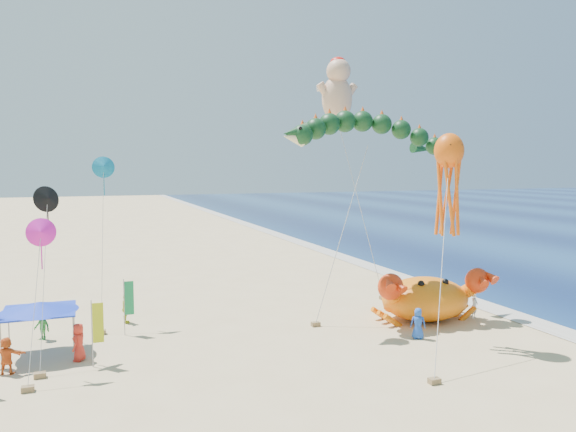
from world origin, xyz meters
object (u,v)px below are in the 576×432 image
Objects in this scene: crab_inflatable at (426,297)px; dragon_kite at (366,137)px; canopy_blue at (39,307)px; cherub_kite at (338,91)px; octopus_kite at (448,177)px.

crab_inflatable is 0.60× the size of dragon_kite.
cherub_kite is at bearing 22.33° from canopy_blue.
crab_inflatable is 10.48m from dragon_kite.
crab_inflatable is at bearing -81.29° from cherub_kite.
dragon_kite reaches higher than canopy_blue.
crab_inflatable reaches higher than canopy_blue.
canopy_blue is (-20.25, 5.38, -6.43)m from octopus_kite.
octopus_kite is (-1.56, -4.05, 7.44)m from crab_inflatable.
dragon_kite is (-3.31, 1.85, 9.77)m from crab_inflatable.
crab_inflatable is 21.87m from canopy_blue.
canopy_blue is (-18.49, -0.52, -8.77)m from dragon_kite.
dragon_kite is at bearing 106.56° from octopus_kite.
octopus_kite reaches higher than canopy_blue.
crab_inflatable is at bearing 68.96° from octopus_kite.
cherub_kite is (-1.48, 9.68, 13.63)m from crab_inflatable.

